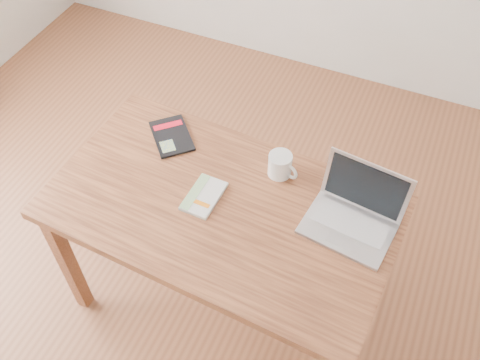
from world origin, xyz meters
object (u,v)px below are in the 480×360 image
at_px(white_guidebook, 204,196).
at_px(black_guidebook, 172,136).
at_px(laptop, 354,213).
at_px(desk, 222,218).
at_px(coffee_mug, 281,165).

relative_size(white_guidebook, black_guidebook, 0.74).
bearing_deg(white_guidebook, laptop, 14.06).
distance_m(white_guidebook, laptop, 0.56).
bearing_deg(laptop, desk, -158.31).
xyz_separation_m(black_guidebook, coffee_mug, (0.48, -0.01, 0.05)).
xyz_separation_m(laptop, coffee_mug, (-0.32, 0.11, 0.00)).
height_order(black_guidebook, coffee_mug, coffee_mug).
relative_size(black_guidebook, laptop, 0.75).
distance_m(laptop, coffee_mug, 0.34).
relative_size(laptop, coffee_mug, 2.65).
distance_m(black_guidebook, coffee_mug, 0.49).
bearing_deg(black_guidebook, coffee_mug, -44.20).
bearing_deg(white_guidebook, black_guidebook, 140.25).
bearing_deg(coffee_mug, laptop, 1.42).
relative_size(desk, coffee_mug, 10.36).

